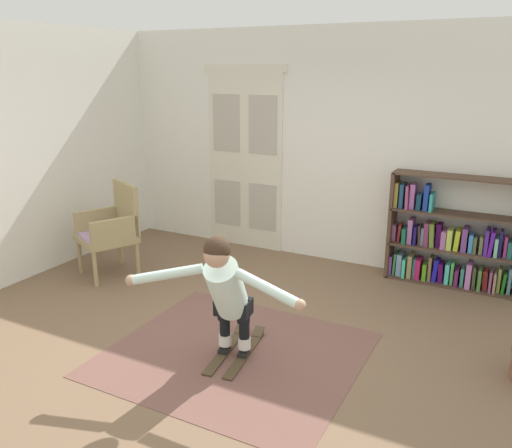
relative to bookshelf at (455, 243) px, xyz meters
name	(u,v)px	position (x,y,z in m)	size (l,w,h in m)	color
ground_plane	(230,346)	(-1.55, -2.39, -0.51)	(7.20, 7.20, 0.00)	brown
back_wall	(334,148)	(-1.55, 0.21, 0.94)	(6.00, 0.10, 2.90)	white
side_wall_left	(19,155)	(-4.55, -1.99, 0.94)	(0.10, 6.00, 2.90)	white
double_door	(245,159)	(-2.78, 0.15, 0.72)	(1.22, 0.05, 2.45)	silver
rug	(235,354)	(-1.44, -2.49, -0.51)	(2.11, 1.91, 0.01)	brown
bookshelf	(455,243)	(0.00, 0.00, 0.00)	(1.61, 0.30, 1.27)	#4D382A
wicker_chair	(112,227)	(-3.68, -1.51, 0.07)	(0.80, 0.80, 1.10)	tan
skis_pair	(236,350)	(-1.45, -2.45, -0.49)	(0.39, 0.86, 0.07)	#493824
person_skier	(226,287)	(-1.42, -2.66, 0.20)	(1.47, 0.74, 1.11)	white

